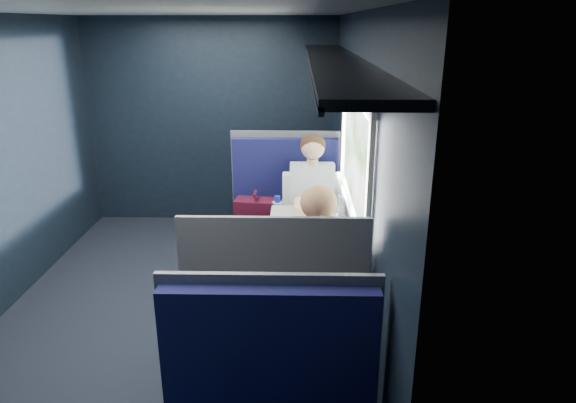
{
  "coord_description": "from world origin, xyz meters",
  "views": [
    {
      "loc": [
        0.98,
        -3.65,
        2.22
      ],
      "look_at": [
        0.9,
        0.0,
        0.95
      ],
      "focal_mm": 32.0,
      "sensor_mm": 36.0,
      "label": 1
    }
  ],
  "objects_px": {
    "seat_bay_near": "(283,224)",
    "seat_row_front": "(287,194)",
    "laptop": "(338,214)",
    "cup": "(327,207)",
    "woman": "(317,271)",
    "man": "(312,200)",
    "seat_bay_far": "(277,328)",
    "bottle_small": "(342,206)",
    "table": "(305,237)"
  },
  "relations": [
    {
      "from": "woman",
      "to": "laptop",
      "type": "relative_size",
      "value": 3.81
    },
    {
      "from": "man",
      "to": "bottle_small",
      "type": "relative_size",
      "value": 5.95
    },
    {
      "from": "seat_bay_near",
      "to": "cup",
      "type": "xyz_separation_m",
      "value": [
        0.38,
        -0.52,
        0.36
      ]
    },
    {
      "from": "seat_row_front",
      "to": "table",
      "type": "bearing_deg",
      "value": -84.2
    },
    {
      "from": "man",
      "to": "woman",
      "type": "bearing_deg",
      "value": -90.0
    },
    {
      "from": "seat_row_front",
      "to": "cup",
      "type": "height_order",
      "value": "seat_row_front"
    },
    {
      "from": "bottle_small",
      "to": "cup",
      "type": "height_order",
      "value": "bottle_small"
    },
    {
      "from": "seat_bay_far",
      "to": "seat_row_front",
      "type": "distance_m",
      "value": 2.67
    },
    {
      "from": "man",
      "to": "cup",
      "type": "height_order",
      "value": "man"
    },
    {
      "from": "table",
      "to": "woman",
      "type": "height_order",
      "value": "woman"
    },
    {
      "from": "seat_bay_near",
      "to": "seat_row_front",
      "type": "xyz_separation_m",
      "value": [
        0.01,
        0.93,
        -0.01
      ]
    },
    {
      "from": "table",
      "to": "laptop",
      "type": "distance_m",
      "value": 0.32
    },
    {
      "from": "seat_bay_near",
      "to": "woman",
      "type": "relative_size",
      "value": 0.95
    },
    {
      "from": "cup",
      "to": "table",
      "type": "bearing_deg",
      "value": -118.22
    },
    {
      "from": "bottle_small",
      "to": "cup",
      "type": "distance_m",
      "value": 0.17
    },
    {
      "from": "laptop",
      "to": "cup",
      "type": "relative_size",
      "value": 4.32
    },
    {
      "from": "seat_bay_far",
      "to": "woman",
      "type": "bearing_deg",
      "value": 33.82
    },
    {
      "from": "seat_bay_far",
      "to": "bottle_small",
      "type": "relative_size",
      "value": 5.67
    },
    {
      "from": "laptop",
      "to": "man",
      "type": "bearing_deg",
      "value": 107.95
    },
    {
      "from": "laptop",
      "to": "bottle_small",
      "type": "height_order",
      "value": "laptop"
    },
    {
      "from": "seat_bay_near",
      "to": "bottle_small",
      "type": "distance_m",
      "value": 0.9
    },
    {
      "from": "seat_bay_near",
      "to": "bottle_small",
      "type": "relative_size",
      "value": 5.67
    },
    {
      "from": "table",
      "to": "seat_bay_near",
      "type": "relative_size",
      "value": 0.79
    },
    {
      "from": "seat_bay_near",
      "to": "seat_row_front",
      "type": "relative_size",
      "value": 1.09
    },
    {
      "from": "seat_bay_near",
      "to": "man",
      "type": "xyz_separation_m",
      "value": [
        0.26,
        -0.17,
        0.29
      ]
    },
    {
      "from": "table",
      "to": "bottle_small",
      "type": "height_order",
      "value": "bottle_small"
    },
    {
      "from": "man",
      "to": "bottle_small",
      "type": "xyz_separation_m",
      "value": [
        0.23,
        -0.47,
        0.12
      ]
    },
    {
      "from": "seat_bay_near",
      "to": "seat_bay_far",
      "type": "distance_m",
      "value": 1.74
    },
    {
      "from": "seat_bay_far",
      "to": "laptop",
      "type": "relative_size",
      "value": 3.64
    },
    {
      "from": "laptop",
      "to": "table",
      "type": "bearing_deg",
      "value": -156.46
    },
    {
      "from": "table",
      "to": "laptop",
      "type": "height_order",
      "value": "laptop"
    },
    {
      "from": "table",
      "to": "bottle_small",
      "type": "distance_m",
      "value": 0.42
    },
    {
      "from": "woman",
      "to": "cup",
      "type": "relative_size",
      "value": 16.49
    },
    {
      "from": "seat_bay_near",
      "to": "bottle_small",
      "type": "bearing_deg",
      "value": -52.05
    },
    {
      "from": "seat_bay_far",
      "to": "man",
      "type": "relative_size",
      "value": 0.95
    },
    {
      "from": "woman",
      "to": "man",
      "type": "bearing_deg",
      "value": 90.0
    },
    {
      "from": "seat_bay_far",
      "to": "laptop",
      "type": "distance_m",
      "value": 1.15
    },
    {
      "from": "woman",
      "to": "bottle_small",
      "type": "xyz_separation_m",
      "value": [
        0.23,
        0.94,
        0.11
      ]
    },
    {
      "from": "man",
      "to": "woman",
      "type": "xyz_separation_m",
      "value": [
        0.0,
        -1.41,
        0.01
      ]
    },
    {
      "from": "table",
      "to": "bottle_small",
      "type": "bearing_deg",
      "value": 38.01
    },
    {
      "from": "bottle_small",
      "to": "cup",
      "type": "xyz_separation_m",
      "value": [
        -0.11,
        0.11,
        -0.06
      ]
    },
    {
      "from": "seat_bay_near",
      "to": "woman",
      "type": "xyz_separation_m",
      "value": [
        0.26,
        -1.57,
        0.3
      ]
    },
    {
      "from": "seat_bay_near",
      "to": "laptop",
      "type": "relative_size",
      "value": 3.64
    },
    {
      "from": "seat_row_front",
      "to": "man",
      "type": "height_order",
      "value": "man"
    },
    {
      "from": "bottle_small",
      "to": "woman",
      "type": "bearing_deg",
      "value": -103.75
    },
    {
      "from": "man",
      "to": "laptop",
      "type": "height_order",
      "value": "man"
    },
    {
      "from": "woman",
      "to": "laptop",
      "type": "xyz_separation_m",
      "value": [
        0.19,
        0.82,
        0.08
      ]
    },
    {
      "from": "seat_bay_far",
      "to": "man",
      "type": "height_order",
      "value": "man"
    },
    {
      "from": "man",
      "to": "cup",
      "type": "xyz_separation_m",
      "value": [
        0.12,
        -0.35,
        0.06
      ]
    },
    {
      "from": "seat_bay_far",
      "to": "cup",
      "type": "xyz_separation_m",
      "value": [
        0.37,
        1.22,
        0.37
      ]
    }
  ]
}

